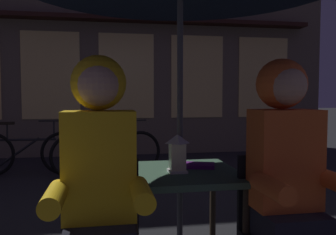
{
  "coord_description": "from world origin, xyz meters",
  "views": [
    {
      "loc": [
        -0.45,
        -2.11,
        1.2
      ],
      "look_at": [
        0.0,
        0.42,
        1.04
      ],
      "focal_mm": 37.88,
      "sensor_mm": 36.0,
      "label": 1
    }
  ],
  "objects_px": {
    "person_right_hooded": "(287,164)",
    "book": "(199,165)",
    "bicycle_second": "(27,153)",
    "bicycle_third": "(107,153)",
    "person_left_hooded": "(99,171)",
    "lantern": "(177,152)",
    "cafe_table": "(180,187)",
    "chair_right": "(280,227)"
  },
  "relations": [
    {
      "from": "bicycle_second",
      "to": "cafe_table",
      "type": "bearing_deg",
      "value": -65.02
    },
    {
      "from": "person_right_hooded",
      "to": "cafe_table",
      "type": "bearing_deg",
      "value": 138.43
    },
    {
      "from": "person_right_hooded",
      "to": "book",
      "type": "relative_size",
      "value": 7.0
    },
    {
      "from": "cafe_table",
      "to": "person_right_hooded",
      "type": "bearing_deg",
      "value": -41.57
    },
    {
      "from": "lantern",
      "to": "bicycle_second",
      "type": "xyz_separation_m",
      "value": [
        -1.59,
        3.51,
        -0.51
      ]
    },
    {
      "from": "person_right_hooded",
      "to": "bicycle_third",
      "type": "xyz_separation_m",
      "value": [
        -0.91,
        3.66,
        -0.5
      ]
    },
    {
      "from": "person_left_hooded",
      "to": "bicycle_third",
      "type": "xyz_separation_m",
      "value": [
        0.05,
        3.66,
        -0.5
      ]
    },
    {
      "from": "bicycle_second",
      "to": "bicycle_third",
      "type": "relative_size",
      "value": 1.02
    },
    {
      "from": "cafe_table",
      "to": "bicycle_third",
      "type": "relative_size",
      "value": 0.45
    },
    {
      "from": "book",
      "to": "person_right_hooded",
      "type": "bearing_deg",
      "value": -38.63
    },
    {
      "from": "bicycle_third",
      "to": "book",
      "type": "relative_size",
      "value": 8.27
    },
    {
      "from": "lantern",
      "to": "bicycle_second",
      "type": "relative_size",
      "value": 0.14
    },
    {
      "from": "lantern",
      "to": "chair_right",
      "type": "bearing_deg",
      "value": -32.91
    },
    {
      "from": "person_left_hooded",
      "to": "person_right_hooded",
      "type": "relative_size",
      "value": 1.0
    },
    {
      "from": "lantern",
      "to": "bicycle_second",
      "type": "height_order",
      "value": "lantern"
    },
    {
      "from": "lantern",
      "to": "bicycle_third",
      "type": "bearing_deg",
      "value": 97.01
    },
    {
      "from": "cafe_table",
      "to": "lantern",
      "type": "distance_m",
      "value": 0.23
    },
    {
      "from": "lantern",
      "to": "bicycle_second",
      "type": "distance_m",
      "value": 3.88
    },
    {
      "from": "cafe_table",
      "to": "person_left_hooded",
      "type": "xyz_separation_m",
      "value": [
        -0.48,
        -0.43,
        0.21
      ]
    },
    {
      "from": "cafe_table",
      "to": "person_right_hooded",
      "type": "distance_m",
      "value": 0.67
    },
    {
      "from": "person_left_hooded",
      "to": "person_right_hooded",
      "type": "distance_m",
      "value": 0.96
    },
    {
      "from": "person_right_hooded",
      "to": "bicycle_second",
      "type": "distance_m",
      "value": 4.45
    },
    {
      "from": "bicycle_second",
      "to": "bicycle_third",
      "type": "bearing_deg",
      "value": -11.09
    },
    {
      "from": "cafe_table",
      "to": "lantern",
      "type": "bearing_deg",
      "value": -120.37
    },
    {
      "from": "lantern",
      "to": "chair_right",
      "type": "xyz_separation_m",
      "value": [
        0.5,
        -0.33,
        -0.37
      ]
    },
    {
      "from": "lantern",
      "to": "cafe_table",
      "type": "bearing_deg",
      "value": 59.63
    },
    {
      "from": "cafe_table",
      "to": "lantern",
      "type": "height_order",
      "value": "lantern"
    },
    {
      "from": "cafe_table",
      "to": "book",
      "type": "distance_m",
      "value": 0.2
    },
    {
      "from": "chair_right",
      "to": "person_right_hooded",
      "type": "relative_size",
      "value": 0.62
    },
    {
      "from": "person_left_hooded",
      "to": "lantern",
      "type": "bearing_deg",
      "value": 40.11
    },
    {
      "from": "bicycle_second",
      "to": "bicycle_third",
      "type": "xyz_separation_m",
      "value": [
        1.19,
        -0.23,
        0.0
      ]
    },
    {
      "from": "lantern",
      "to": "person_left_hooded",
      "type": "height_order",
      "value": "person_left_hooded"
    },
    {
      "from": "person_left_hooded",
      "to": "bicycle_second",
      "type": "bearing_deg",
      "value": 106.25
    },
    {
      "from": "cafe_table",
      "to": "book",
      "type": "xyz_separation_m",
      "value": [
        0.14,
        0.08,
        0.11
      ]
    },
    {
      "from": "bicycle_second",
      "to": "book",
      "type": "xyz_separation_m",
      "value": [
        1.76,
        -3.38,
        0.41
      ]
    },
    {
      "from": "chair_right",
      "to": "person_left_hooded",
      "type": "bearing_deg",
      "value": -176.61
    },
    {
      "from": "bicycle_third",
      "to": "lantern",
      "type": "bearing_deg",
      "value": -82.99
    },
    {
      "from": "book",
      "to": "bicycle_third",
      "type": "bearing_deg",
      "value": 118.21
    },
    {
      "from": "person_right_hooded",
      "to": "book",
      "type": "bearing_deg",
      "value": 123.44
    },
    {
      "from": "cafe_table",
      "to": "bicycle_third",
      "type": "height_order",
      "value": "bicycle_third"
    },
    {
      "from": "person_right_hooded",
      "to": "chair_right",
      "type": "bearing_deg",
      "value": 90.0
    },
    {
      "from": "cafe_table",
      "to": "bicycle_third",
      "type": "xyz_separation_m",
      "value": [
        -0.43,
        3.23,
        -0.29
      ]
    }
  ]
}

